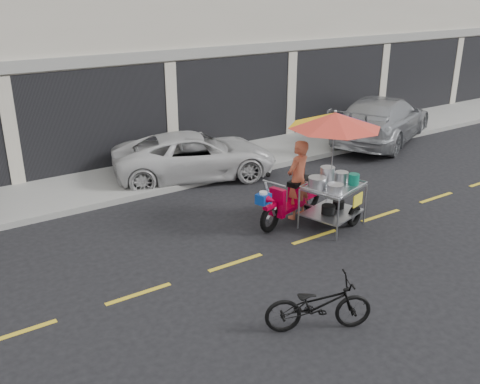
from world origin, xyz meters
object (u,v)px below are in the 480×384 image
white_pickup (195,156)px  silver_pickup (382,119)px  food_vendor_rig (320,153)px  near_bicycle (318,304)px

white_pickup → silver_pickup: bearing=-75.1°
food_vendor_rig → white_pickup: bearing=84.8°
near_bicycle → food_vendor_rig: food_vendor_rig is taller
white_pickup → food_vendor_rig: bearing=-151.7°
white_pickup → near_bicycle: white_pickup is taller
white_pickup → silver_pickup: (6.97, -0.33, 0.15)m
white_pickup → silver_pickup: 6.98m
near_bicycle → food_vendor_rig: (2.66, 3.02, 1.18)m
white_pickup → food_vendor_rig: food_vendor_rig is taller
white_pickup → silver_pickup: silver_pickup is taller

